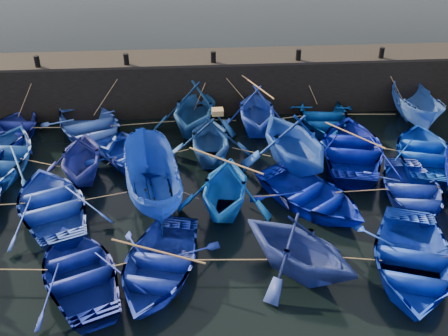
{
  "coord_description": "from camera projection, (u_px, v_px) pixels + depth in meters",
  "views": [
    {
      "loc": [
        -1.24,
        -12.82,
        10.36
      ],
      "look_at": [
        0.0,
        3.2,
        0.7
      ],
      "focal_mm": 40.0,
      "sensor_mm": 36.0,
      "label": 1
    }
  ],
  "objects": [
    {
      "name": "boat_23",
      "position": [
        299.0,
        246.0,
        14.4
      ],
      "size": [
        5.0,
        5.01,
        2.0
      ],
      "primitive_type": "imported",
      "rotation": [
        0.0,
        0.0,
        0.77
      ],
      "color": "navy",
      "rests_on": "ground"
    },
    {
      "name": "boat_11",
      "position": [
        352.0,
        148.0,
        20.42
      ],
      "size": [
        4.96,
        6.09,
        1.11
      ],
      "primitive_type": "imported",
      "rotation": [
        0.0,
        0.0,
        2.91
      ],
      "color": "#000B89",
      "rests_on": "ground"
    },
    {
      "name": "boat_14",
      "position": [
        52.0,
        203.0,
        17.12
      ],
      "size": [
        4.96,
        5.7,
        0.99
      ],
      "primitive_type": "imported",
      "rotation": [
        0.0,
        0.0,
        3.53
      ],
      "color": "blue",
      "rests_on": "ground"
    },
    {
      "name": "boat_0",
      "position": [
        11.0,
        130.0,
        21.99
      ],
      "size": [
        3.93,
        4.94,
        0.92
      ],
      "primitive_type": "imported",
      "rotation": [
        0.0,
        0.0,
        2.96
      ],
      "color": "navy",
      "rests_on": "ground"
    },
    {
      "name": "boat_15",
      "position": [
        152.0,
        181.0,
        17.46
      ],
      "size": [
        2.72,
        5.23,
        1.93
      ],
      "primitive_type": "imported",
      "rotation": [
        0.0,
        0.0,
        3.32
      ],
      "color": "#1237A6",
      "rests_on": "ground"
    },
    {
      "name": "boat_10",
      "position": [
        294.0,
        140.0,
        19.51
      ],
      "size": [
        5.14,
        5.6,
        2.49
      ],
      "primitive_type": "imported",
      "rotation": [
        0.0,
        0.0,
        3.4
      ],
      "color": "#143EB3",
      "rests_on": "ground"
    },
    {
      "name": "boat_16",
      "position": [
        225.0,
        187.0,
        17.07
      ],
      "size": [
        4.01,
        4.43,
        2.03
      ],
      "primitive_type": "imported",
      "rotation": [
        0.0,
        0.0,
        -0.2
      ],
      "color": "blue",
      "rests_on": "ground"
    },
    {
      "name": "boat_4",
      "position": [
        323.0,
        116.0,
        23.18
      ],
      "size": [
        3.93,
        5.09,
        0.97
      ],
      "primitive_type": "imported",
      "rotation": [
        0.0,
        0.0,
        -0.13
      ],
      "color": "navy",
      "rests_on": "ground"
    },
    {
      "name": "bollard_1",
      "position": [
        126.0,
        59.0,
        22.83
      ],
      "size": [
        0.24,
        0.24,
        0.5
      ],
      "primitive_type": "cylinder",
      "color": "black",
      "rests_on": "quay_top"
    },
    {
      "name": "ground",
      "position": [
        232.0,
        236.0,
        16.37
      ],
      "size": [
        120.0,
        120.0,
        0.0
      ],
      "primitive_type": "plane",
      "color": "black",
      "rests_on": "ground"
    },
    {
      "name": "quay_wall",
      "position": [
        213.0,
        83.0,
        24.7
      ],
      "size": [
        26.0,
        2.5,
        2.5
      ],
      "primitive_type": "cube",
      "color": "black",
      "rests_on": "ground"
    },
    {
      "name": "boat_5",
      "position": [
        416.0,
        107.0,
        23.1
      ],
      "size": [
        2.05,
        4.62,
        1.74
      ],
      "primitive_type": "imported",
      "rotation": [
        0.0,
        0.0,
        -0.08
      ],
      "color": "#2F57B1",
      "rests_on": "ground"
    },
    {
      "name": "mooring_ropes",
      "position": [
        218.0,
        143.0,
        20.1
      ],
      "size": [
        18.41,
        11.68,
        2.1
      ],
      "color": "tan",
      "rests_on": "ground"
    },
    {
      "name": "quay_top",
      "position": [
        212.0,
        57.0,
        24.02
      ],
      "size": [
        26.0,
        2.5,
        0.12
      ],
      "primitive_type": "cube",
      "color": "black",
      "rests_on": "quay_wall"
    },
    {
      "name": "boat_22",
      "position": [
        158.0,
        264.0,
        14.55
      ],
      "size": [
        4.19,
        5.08,
        0.92
      ],
      "primitive_type": "imported",
      "rotation": [
        0.0,
        0.0,
        -0.26
      ],
      "color": "navy",
      "rests_on": "ground"
    },
    {
      "name": "boat_2",
      "position": [
        195.0,
        108.0,
        22.31
      ],
      "size": [
        4.69,
        5.17,
        2.35
      ],
      "primitive_type": "imported",
      "rotation": [
        0.0,
        0.0,
        -0.21
      ],
      "color": "navy",
      "rests_on": "ground"
    },
    {
      "name": "boat_17",
      "position": [
        311.0,
        195.0,
        17.59
      ],
      "size": [
        5.23,
        5.49,
        0.93
      ],
      "primitive_type": "imported",
      "rotation": [
        0.0,
        0.0,
        0.64
      ],
      "color": "#021293",
      "rests_on": "ground"
    },
    {
      "name": "wooden_crate",
      "position": [
        218.0,
        112.0,
        19.53
      ],
      "size": [
        0.45,
        0.44,
        0.22
      ],
      "primitive_type": "cube",
      "color": "olive",
      "rests_on": "boat_9"
    },
    {
      "name": "boat_9",
      "position": [
        210.0,
        138.0,
        20.1
      ],
      "size": [
        3.42,
        3.96,
        2.08
      ],
      "primitive_type": "imported",
      "rotation": [
        0.0,
        0.0,
        3.15
      ],
      "color": "navy",
      "rests_on": "ground"
    },
    {
      "name": "boat_8",
      "position": [
        140.0,
        158.0,
        19.85
      ],
      "size": [
        5.44,
        5.61,
        0.95
      ],
      "primitive_type": "imported",
      "rotation": [
        0.0,
        0.0,
        0.69
      ],
      "color": "#0F2A9E",
      "rests_on": "ground"
    },
    {
      "name": "bollard_0",
      "position": [
        37.0,
        61.0,
        22.56
      ],
      "size": [
        0.24,
        0.24,
        0.5
      ],
      "primitive_type": "cylinder",
      "color": "black",
      "rests_on": "quay_top"
    },
    {
      "name": "boat_7",
      "position": [
        82.0,
        156.0,
        18.96
      ],
      "size": [
        3.47,
        3.95,
        1.97
      ],
      "primitive_type": "imported",
      "rotation": [
        0.0,
        0.0,
        3.21
      ],
      "color": "navy",
      "rests_on": "ground"
    },
    {
      "name": "loose_oars",
      "position": [
        257.0,
        149.0,
        18.2
      ],
      "size": [
        9.96,
        11.33,
        1.28
      ],
      "color": "#99724C",
      "rests_on": "ground"
    },
    {
      "name": "bollard_4",
      "position": [
        382.0,
        53.0,
        23.62
      ],
      "size": [
        0.24,
        0.24,
        0.5
      ],
      "primitive_type": "cylinder",
      "color": "black",
      "rests_on": "quay_top"
    },
    {
      "name": "boat_12",
      "position": [
        425.0,
        152.0,
        20.22
      ],
      "size": [
        4.67,
        5.58,
        0.99
      ],
      "primitive_type": "imported",
      "rotation": [
        0.0,
        0.0,
        2.85
      ],
      "color": "#0533CA",
      "rests_on": "ground"
    },
    {
      "name": "boat_18",
      "position": [
        412.0,
        190.0,
        17.89
      ],
      "size": [
        3.76,
        4.77,
        0.9
      ],
      "primitive_type": "imported",
      "rotation": [
        0.0,
        0.0,
        -0.16
      ],
      "color": "blue",
      "rests_on": "ground"
    },
    {
      "name": "bollard_2",
      "position": [
        213.0,
        57.0,
        23.09
      ],
      "size": [
        0.24,
        0.24,
        0.5
      ],
      "primitive_type": "cylinder",
      "color": "black",
      "rests_on": "quay_top"
    },
    {
      "name": "boat_1",
      "position": [
        90.0,
        127.0,
        22.08
      ],
      "size": [
        5.66,
        6.44,
        1.11
      ],
      "primitive_type": "imported",
      "rotation": [
        0.0,
        0.0,
        0.42
      ],
      "color": "blue",
      "rests_on": "ground"
    },
    {
      "name": "bollard_3",
      "position": [
        298.0,
        55.0,
        23.36
      ],
      "size": [
        0.24,
        0.24,
        0.5
      ],
      "primitive_type": "cylinder",
      "color": "black",
      "rests_on": "quay_top"
    },
    {
      "name": "boat_3",
      "position": [
        256.0,
        110.0,
        22.41
      ],
      "size": [
        3.72,
        4.25,
        2.14
      ],
      "primitive_type": "imported",
      "rotation": [
        0.0,
        0.0,
        -0.06
      ],
      "color": "blue",
      "rests_on": "ground"
    },
    {
      "name": "boat_21",
      "position": [
        80.0,
        271.0,
        14.31
      ],
      "size": [
        4.52,
        5.18,
        0.9
      ],
      "primitive_type": "imported",
      "rotation": [
        0.0,
        0.0,
        3.53
      ],
      "color": "navy",
      "rests_on": "ground"
    },
    {
      "name": "boat_24",
      "position": [
        412.0,
        260.0,
        14.62
      ],
      "size": [
        4.95,
        5.82,
        1.02
      ],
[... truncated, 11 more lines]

